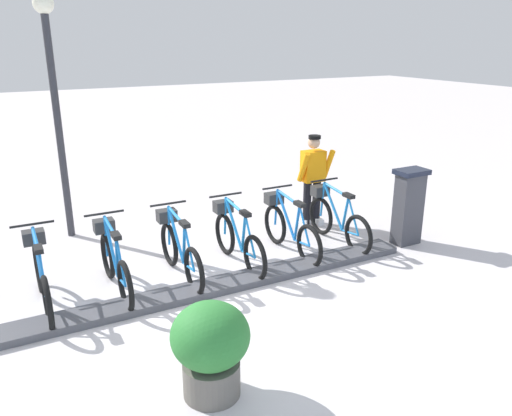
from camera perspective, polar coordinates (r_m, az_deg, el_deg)
name	(u,v)px	position (r m, az deg, el deg)	size (l,w,h in m)	color
ground_plane	(210,291)	(7.15, -5.17, -9.18)	(60.00, 60.00, 0.00)	beige
dock_rail_base	(210,288)	(7.13, -5.18, -8.82)	(0.44, 6.34, 0.10)	#47474C
payment_kiosk	(408,205)	(8.83, 16.59, 0.27)	(0.36, 0.52, 1.28)	#38383D
bike_docked_0	(336,218)	(8.67, 8.92, -1.16)	(1.72, 0.54, 1.02)	black
bike_docked_1	(289,228)	(8.17, 3.70, -2.19)	(1.72, 0.54, 1.02)	black
bike_docked_2	(237,238)	(7.76, -2.14, -3.33)	(1.72, 0.54, 1.02)	black
bike_docked_3	(179,249)	(7.44, -8.57, -4.54)	(1.72, 0.54, 1.02)	black
bike_docked_4	(114,262)	(7.22, -15.51, -5.77)	(1.72, 0.54, 1.02)	black
bike_docked_5	(41,276)	(7.12, -22.80, -6.97)	(1.72, 0.54, 1.02)	black
worker_near_rack	(313,176)	(9.35, 6.36, 3.51)	(0.47, 0.63, 1.66)	white
lamp_post	(53,84)	(9.02, -21.65, 12.67)	(0.32, 0.32, 3.96)	#2D2D33
planter_bush	(211,346)	(5.04, -5.08, -15.01)	(0.76, 0.76, 0.97)	#59544C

